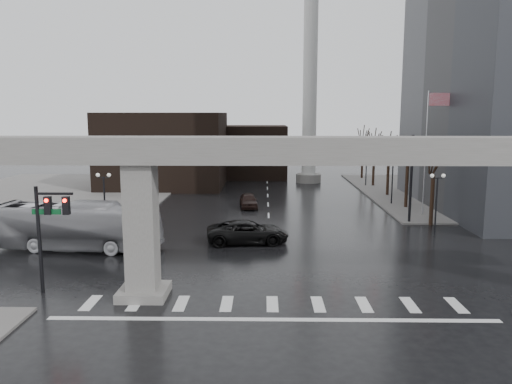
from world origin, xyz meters
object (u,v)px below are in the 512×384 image
signal_mast_arm (369,159)px  far_car (248,200)px  pickup_truck (248,232)px  city_bus (75,226)px

signal_mast_arm → far_car: 14.22m
pickup_truck → far_car: (-0.41, 14.68, -0.11)m
city_bus → far_car: 20.67m
city_bus → far_car: (12.19, 16.66, -0.99)m
city_bus → far_car: city_bus is taller
pickup_truck → city_bus: size_ratio=0.50×
city_bus → signal_mast_arm: bearing=-61.8°
signal_mast_arm → city_bus: (-23.29, -9.35, -4.08)m
signal_mast_arm → pickup_truck: signal_mast_arm is taller
signal_mast_arm → far_car: size_ratio=2.71×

